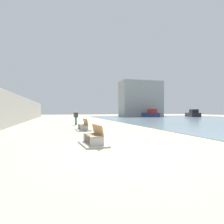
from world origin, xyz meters
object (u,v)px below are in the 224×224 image
Objects in this scene: boat_far_right at (150,114)px; boat_distant at (193,114)px; person_walking at (76,116)px; bench_far at (83,128)px; bench_near at (94,140)px.

boat_far_right reaches higher than boat_distant.
person_walking is at bearing -145.88° from boat_distant.
boat_distant is at bearing 41.31° from bench_far.
person_walking reaches higher than bench_near.
bench_near is 50.11m from boat_distant.
bench_far is (0.38, 7.27, 0.00)m from bench_near.
bench_near is 1.01× the size of bench_far.
bench_far is 44.75m from boat_distant.
bench_near is at bearing -119.78° from boat_far_right.
boat_distant is (11.48, -2.53, -0.03)m from boat_far_right.
boat_distant is at bearing -12.42° from boat_far_right.
boat_distant is (33.99, 36.81, 0.55)m from bench_near.
bench_near is 7.28m from bench_far.
bench_near is at bearing -132.72° from boat_distant.
boat_far_right is 11.76m from boat_distant.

